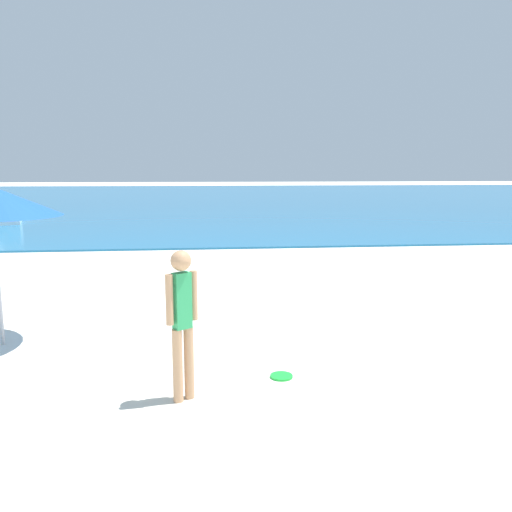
{
  "coord_description": "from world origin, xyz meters",
  "views": [
    {
      "loc": [
        -1.17,
        0.18,
        2.32
      ],
      "look_at": [
        -0.41,
        7.37,
        1.11
      ],
      "focal_mm": 36.5,
      "sensor_mm": 36.0,
      "label": 1
    }
  ],
  "objects": [
    {
      "name": "frisbee",
      "position": [
        -0.3,
        5.69,
        0.01
      ],
      "size": [
        0.26,
        0.26,
        0.03
      ],
      "primitive_type": "cylinder",
      "color": "green",
      "rests_on": "ground"
    },
    {
      "name": "person_standing",
      "position": [
        -1.38,
        5.23,
        0.88
      ],
      "size": [
        0.31,
        0.23,
        1.54
      ],
      "rotation": [
        0.0,
        0.0,
        3.73
      ],
      "color": "tan",
      "rests_on": "ground"
    },
    {
      "name": "water",
      "position": [
        0.0,
        45.31,
        0.03
      ],
      "size": [
        160.0,
        60.0,
        0.06
      ],
      "primitive_type": "cube",
      "color": "#1E6B9E",
      "rests_on": "ground"
    }
  ]
}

